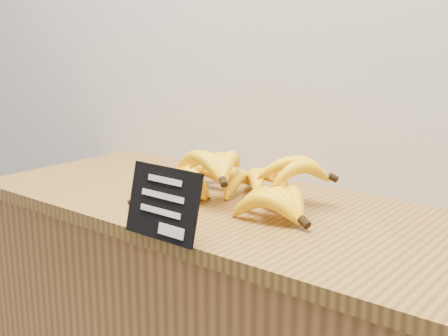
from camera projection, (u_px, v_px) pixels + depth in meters
counter_top at (238, 209)px, 1.27m from camera, size 1.30×0.54×0.03m
chalkboard_sign at (163, 203)px, 1.03m from camera, size 0.17×0.04×0.13m
banana_pile at (230, 180)px, 1.29m from camera, size 0.49×0.36×0.11m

